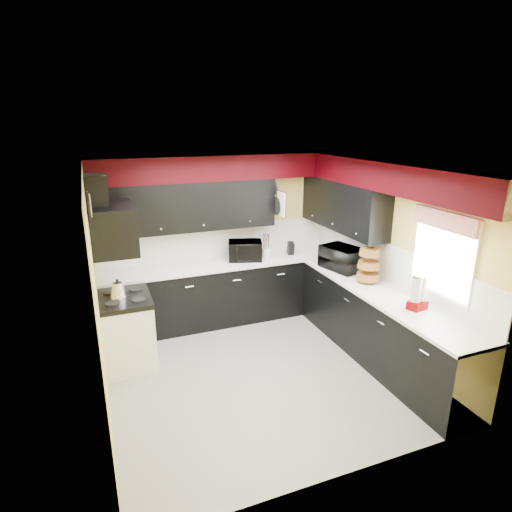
{
  "coord_description": "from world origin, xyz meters",
  "views": [
    {
      "loc": [
        -1.75,
        -4.3,
        2.97
      ],
      "look_at": [
        0.18,
        0.64,
        1.28
      ],
      "focal_mm": 30.0,
      "sensor_mm": 36.0,
      "label": 1
    }
  ],
  "objects_px": {
    "utensil_crock": "(266,252)",
    "kettle": "(118,290)",
    "microwave": "(342,258)",
    "knife_block": "(291,249)",
    "toaster_oven": "(245,250)"
  },
  "relations": [
    {
      "from": "toaster_oven",
      "to": "microwave",
      "type": "relative_size",
      "value": 0.84
    },
    {
      "from": "toaster_oven",
      "to": "knife_block",
      "type": "relative_size",
      "value": 2.5
    },
    {
      "from": "toaster_oven",
      "to": "knife_block",
      "type": "height_order",
      "value": "toaster_oven"
    },
    {
      "from": "knife_block",
      "to": "kettle",
      "type": "relative_size",
      "value": 0.97
    },
    {
      "from": "utensil_crock",
      "to": "kettle",
      "type": "xyz_separation_m",
      "value": [
        -2.26,
        -0.76,
        -0.0
      ]
    },
    {
      "from": "knife_block",
      "to": "kettle",
      "type": "height_order",
      "value": "knife_block"
    },
    {
      "from": "toaster_oven",
      "to": "utensil_crock",
      "type": "bearing_deg",
      "value": 20.05
    },
    {
      "from": "toaster_oven",
      "to": "knife_block",
      "type": "bearing_deg",
      "value": 16.34
    },
    {
      "from": "kettle",
      "to": "toaster_oven",
      "type": "bearing_deg",
      "value": 21.51
    },
    {
      "from": "utensil_crock",
      "to": "kettle",
      "type": "bearing_deg",
      "value": -161.31
    },
    {
      "from": "knife_block",
      "to": "microwave",
      "type": "bearing_deg",
      "value": -55.38
    },
    {
      "from": "toaster_oven",
      "to": "knife_block",
      "type": "xyz_separation_m",
      "value": [
        0.75,
        -0.02,
        -0.04
      ]
    },
    {
      "from": "utensil_crock",
      "to": "knife_block",
      "type": "distance_m",
      "value": 0.4
    },
    {
      "from": "utensil_crock",
      "to": "kettle",
      "type": "relative_size",
      "value": 0.71
    },
    {
      "from": "microwave",
      "to": "knife_block",
      "type": "bearing_deg",
      "value": 9.01
    }
  ]
}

